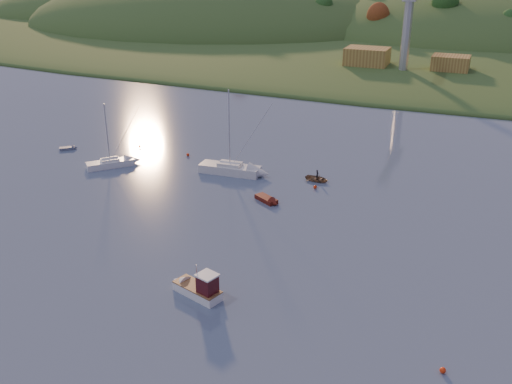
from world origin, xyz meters
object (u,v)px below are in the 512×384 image
at_px(sailboat_far, 230,168).
at_px(canoe, 317,179).
at_px(red_tender, 270,201).
at_px(grey_dinghy, 71,148).
at_px(fishing_boat, 194,286).
at_px(sailboat_near, 110,163).

relative_size(sailboat_far, canoe, 3.62).
relative_size(sailboat_far, red_tender, 3.03).
relative_size(sailboat_far, grey_dinghy, 4.42).
relative_size(fishing_boat, sailboat_far, 0.49).
xyz_separation_m(fishing_boat, grey_dinghy, (-40.08, 30.24, -0.62)).
bearing_deg(sailboat_far, grey_dinghy, 176.46).
bearing_deg(sailboat_far, red_tender, -43.51).
bearing_deg(grey_dinghy, fishing_boat, -78.85).
bearing_deg(sailboat_near, red_tender, -54.66).
relative_size(fishing_boat, sailboat_near, 0.63).
height_order(canoe, red_tender, red_tender).
height_order(sailboat_near, red_tender, sailboat_near).
distance_m(canoe, grey_dinghy, 42.32).
height_order(sailboat_near, grey_dinghy, sailboat_near).
relative_size(canoe, red_tender, 0.84).
bearing_deg(red_tender, sailboat_far, 170.99).
bearing_deg(fishing_boat, grey_dinghy, -19.87).
distance_m(sailboat_far, canoe, 13.08).
bearing_deg(red_tender, canoe, 101.21).
height_order(fishing_boat, canoe, fishing_boat).
bearing_deg(fishing_boat, sailboat_far, -53.51).
bearing_deg(sailboat_far, fishing_boat, -74.97).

